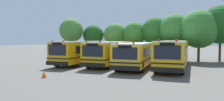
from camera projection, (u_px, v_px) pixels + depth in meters
ground_plane at (125, 66)px, 22.85m from camera, size 160.00×160.00×0.00m
school_bus_0 at (83, 51)px, 24.74m from camera, size 2.69×10.22×2.75m
school_bus_1 at (111, 52)px, 23.46m from camera, size 2.59×9.83×2.68m
school_bus_2 at (139, 53)px, 22.04m from camera, size 2.84×11.37×2.57m
school_bus_3 at (173, 53)px, 20.83m from camera, size 2.56×11.14×2.80m
tree_0 at (71, 31)px, 33.32m from camera, size 3.72×3.72×6.12m
tree_1 at (94, 35)px, 34.26m from camera, size 3.29×3.29×5.14m
tree_2 at (115, 35)px, 32.81m from camera, size 3.66×3.66×5.35m
tree_3 at (135, 34)px, 31.13m from camera, size 3.43×3.43×5.38m
tree_4 at (155, 31)px, 30.42m from camera, size 4.04×4.04×6.00m
tree_5 at (175, 30)px, 28.50m from camera, size 4.15×4.15×6.21m
tree_6 at (200, 30)px, 26.62m from camera, size 4.77×4.77×6.48m
tree_7 at (222, 24)px, 26.59m from camera, size 4.88×4.86×7.11m
traffic_cone at (44, 75)px, 15.45m from camera, size 0.37×0.37×0.48m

